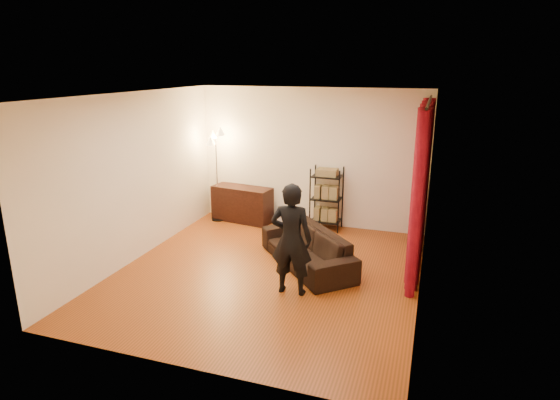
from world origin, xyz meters
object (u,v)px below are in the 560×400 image
(person, at_px, (291,239))
(floor_lamp, at_px, (217,176))
(storage_boxes, at_px, (285,218))
(media_cabinet, at_px, (242,204))
(wire_shelf, at_px, (326,199))
(sofa, at_px, (307,248))

(person, height_order, floor_lamp, floor_lamp)
(person, height_order, storage_boxes, person)
(media_cabinet, distance_m, floor_lamp, 0.76)
(storage_boxes, bearing_deg, wire_shelf, -0.81)
(sofa, relative_size, media_cabinet, 1.60)
(floor_lamp, bearing_deg, person, -47.49)
(wire_shelf, height_order, floor_lamp, floor_lamp)
(storage_boxes, xyz_separation_m, wire_shelf, (0.83, -0.01, 0.48))
(floor_lamp, bearing_deg, storage_boxes, 7.43)
(person, distance_m, wire_shelf, 2.78)
(wire_shelf, bearing_deg, person, -83.10)
(sofa, distance_m, person, 1.09)
(sofa, relative_size, wire_shelf, 1.61)
(sofa, distance_m, storage_boxes, 2.05)
(person, relative_size, floor_lamp, 0.86)
(person, height_order, media_cabinet, person)
(person, distance_m, storage_boxes, 3.02)
(person, xyz_separation_m, wire_shelf, (-0.14, 2.77, -0.18))
(sofa, height_order, media_cabinet, media_cabinet)
(person, distance_m, media_cabinet, 3.33)
(media_cabinet, relative_size, wire_shelf, 1.00)
(wire_shelf, distance_m, floor_lamp, 2.27)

